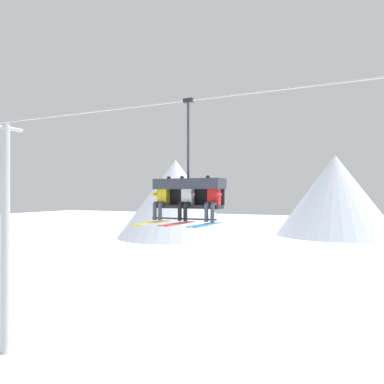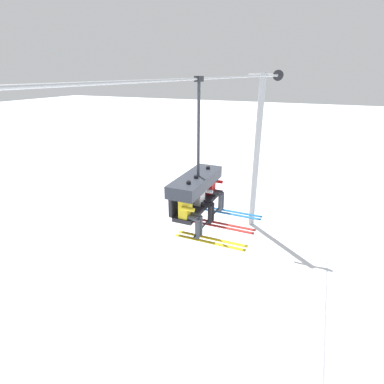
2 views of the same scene
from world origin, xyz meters
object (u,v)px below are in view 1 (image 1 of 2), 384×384
object	(u,v)px
lift_tower_near	(5,233)
skier_yellow	(161,198)
skier_red	(212,199)
skier_white	(186,198)
chairlift_chair	(189,188)

from	to	relation	value
lift_tower_near	skier_yellow	world-z (taller)	lift_tower_near
skier_red	skier_white	bearing A→B (deg)	180.00
skier_white	chairlift_chair	bearing A→B (deg)	89.11
chairlift_chair	skier_yellow	size ratio (longest dim) A/B	2.03
skier_yellow	skier_red	distance (m)	1.61
skier_yellow	skier_red	world-z (taller)	same
lift_tower_near	skier_white	bearing A→B (deg)	-6.11
skier_red	lift_tower_near	bearing A→B (deg)	174.41
lift_tower_near	skier_red	distance (m)	9.60
chairlift_chair	skier_red	world-z (taller)	chairlift_chair
skier_yellow	skier_white	world-z (taller)	same
skier_yellow	skier_white	xyz separation A→B (m)	(0.80, 0.00, 0.00)
chairlift_chair	skier_yellow	distance (m)	0.89
lift_tower_near	skier_white	world-z (taller)	lift_tower_near
chairlift_chair	skier_white	xyz separation A→B (m)	(-0.00, -0.21, -0.30)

